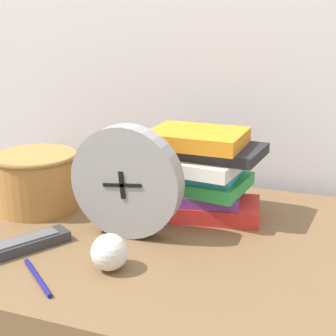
% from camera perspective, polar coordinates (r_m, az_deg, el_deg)
% --- Properties ---
extents(desk_clock, '(0.23, 0.04, 0.23)m').
position_cam_1_polar(desk_clock, '(0.92, -5.11, -1.74)').
color(desk_clock, '#99999E').
rests_on(desk_clock, desk).
extents(book_stack, '(0.25, 0.20, 0.19)m').
position_cam_1_polar(book_stack, '(1.03, 4.19, -0.48)').
color(book_stack, red).
rests_on(book_stack, desk).
extents(basket, '(0.19, 0.19, 0.13)m').
position_cam_1_polar(basket, '(1.11, -15.65, -1.29)').
color(basket, '#B27A3D').
rests_on(basket, desk).
extents(tv_remote, '(0.13, 0.17, 0.02)m').
position_cam_1_polar(tv_remote, '(0.94, -17.16, -8.89)').
color(tv_remote, '#333338').
rests_on(tv_remote, desk).
extents(crumpled_paper_ball, '(0.07, 0.07, 0.07)m').
position_cam_1_polar(crumpled_paper_ball, '(0.83, -7.05, -10.17)').
color(crumpled_paper_ball, white).
rests_on(crumpled_paper_ball, desk).
extents(pen, '(0.11, 0.09, 0.01)m').
position_cam_1_polar(pen, '(0.84, -15.63, -12.70)').
color(pen, navy).
rests_on(pen, desk).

